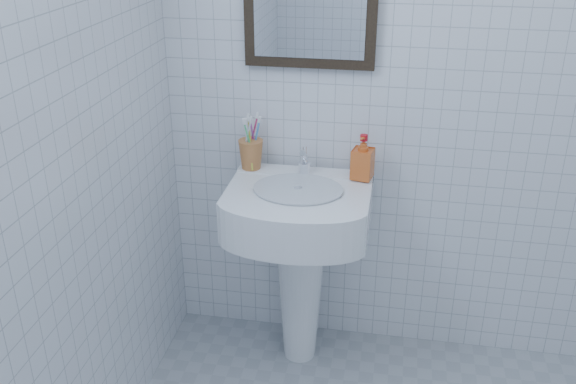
# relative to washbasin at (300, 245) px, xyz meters

# --- Properties ---
(wall_back) EXTENTS (2.20, 0.02, 2.50)m
(wall_back) POSITION_rel_washbasin_xyz_m (0.51, 0.21, 0.69)
(wall_back) COLOR silver
(wall_back) RESTS_ON ground
(washbasin) EXTENTS (0.55, 0.40, 0.84)m
(washbasin) POSITION_rel_washbasin_xyz_m (0.00, 0.00, 0.00)
(washbasin) COLOR white
(washbasin) RESTS_ON ground
(faucet) EXTENTS (0.05, 0.10, 0.12)m
(faucet) POSITION_rel_washbasin_xyz_m (-0.00, 0.10, 0.32)
(faucet) COLOR white
(faucet) RESTS_ON washbasin
(toothbrush_cup) EXTENTS (0.11, 0.11, 0.12)m
(toothbrush_cup) POSITION_rel_washbasin_xyz_m (-0.22, 0.12, 0.33)
(toothbrush_cup) COLOR #B96E37
(toothbrush_cup) RESTS_ON washbasin
(soap_dispenser) EXTENTS (0.09, 0.10, 0.18)m
(soap_dispenser) POSITION_rel_washbasin_xyz_m (0.23, 0.10, 0.36)
(soap_dispenser) COLOR #B84111
(soap_dispenser) RESTS_ON washbasin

